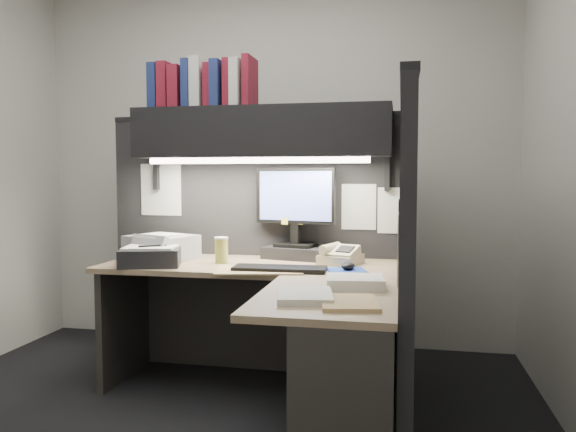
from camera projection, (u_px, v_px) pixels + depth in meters
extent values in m
plane|color=black|center=(202.00, 426.00, 2.78)|extent=(3.50, 3.50, 0.00)
cube|color=silver|center=(270.00, 161.00, 4.16)|extent=(3.50, 0.04, 2.70)
cube|color=black|center=(255.00, 244.00, 3.63)|extent=(1.90, 0.06, 1.60)
cube|color=black|center=(405.00, 267.00, 2.71)|extent=(0.06, 1.50, 1.60)
cube|color=#8F785B|center=(250.00, 266.00, 3.26)|extent=(1.70, 0.68, 0.03)
cube|color=#8F785B|center=(327.00, 298.00, 2.40)|extent=(0.60, 0.85, 0.03)
cube|color=#2B2826|center=(263.00, 316.00, 3.58)|extent=(1.61, 0.02, 0.70)
cube|color=#2B2826|center=(125.00, 321.00, 3.44)|extent=(0.04, 0.61, 0.70)
cube|color=#2B2826|center=(345.00, 404.00, 2.19)|extent=(0.38, 0.40, 0.70)
cube|color=black|center=(262.00, 133.00, 3.39)|extent=(1.55, 0.34, 0.30)
cylinder|color=white|center=(256.00, 160.00, 3.26)|extent=(1.32, 0.04, 0.04)
cube|color=black|center=(295.00, 253.00, 3.47)|extent=(0.41, 0.31, 0.07)
cube|color=black|center=(295.00, 233.00, 3.46)|extent=(0.06, 0.05, 0.12)
cube|color=black|center=(295.00, 196.00, 3.44)|extent=(0.51, 0.15, 0.34)
cube|color=#687DE4|center=(295.00, 196.00, 3.42)|extent=(0.46, 0.11, 0.30)
cube|color=black|center=(280.00, 269.00, 3.01)|extent=(0.50, 0.18, 0.02)
cube|color=navy|center=(347.00, 270.00, 3.02)|extent=(0.25, 0.23, 0.00)
ellipsoid|color=black|center=(348.00, 266.00, 3.03)|extent=(0.09, 0.12, 0.04)
cube|color=#BCB391|center=(341.00, 256.00, 3.25)|extent=(0.27, 0.28, 0.09)
cylinder|color=gold|center=(221.00, 251.00, 3.28)|extent=(0.09, 0.09, 0.14)
cube|color=#9B9EA1|center=(162.00, 247.00, 3.43)|extent=(0.46, 0.42, 0.15)
cube|color=black|center=(151.00, 257.00, 3.19)|extent=(0.40, 0.36, 0.10)
cube|color=tan|center=(260.00, 270.00, 3.02)|extent=(0.52, 0.39, 0.01)
cube|color=white|center=(355.00, 282.00, 2.56)|extent=(0.28, 0.25, 0.05)
cube|color=white|center=(305.00, 296.00, 2.31)|extent=(0.27, 0.31, 0.03)
cube|color=tan|center=(349.00, 303.00, 2.22)|extent=(0.26, 0.31, 0.02)
cube|color=navy|center=(158.00, 88.00, 3.52)|extent=(0.06, 0.22, 0.28)
cube|color=maroon|center=(168.00, 87.00, 3.50)|extent=(0.07, 0.22, 0.29)
cube|color=maroon|center=(179.00, 89.00, 3.47)|extent=(0.07, 0.22, 0.26)
cube|color=navy|center=(190.00, 86.00, 3.46)|extent=(0.05, 0.22, 0.29)
cube|color=silver|center=(200.00, 84.00, 3.46)|extent=(0.06, 0.22, 0.31)
cube|color=maroon|center=(212.00, 87.00, 3.45)|extent=(0.05, 0.22, 0.27)
cube|color=navy|center=(219.00, 85.00, 3.41)|extent=(0.06, 0.22, 0.28)
cube|color=maroon|center=(230.00, 85.00, 3.41)|extent=(0.05, 0.22, 0.29)
cube|color=silver|center=(238.00, 84.00, 3.38)|extent=(0.06, 0.22, 0.28)
cube|color=maroon|center=(250.00, 83.00, 3.39)|extent=(0.05, 0.22, 0.30)
cube|color=white|center=(359.00, 207.00, 3.45)|extent=(0.21, 0.00, 0.28)
cube|color=white|center=(395.00, 211.00, 3.40)|extent=(0.21, 0.00, 0.28)
cube|color=white|center=(161.00, 190.00, 3.70)|extent=(0.28, 0.00, 0.34)
cube|color=black|center=(399.00, 224.00, 2.57)|extent=(0.00, 0.18, 0.22)
cube|color=white|center=(398.00, 248.00, 2.23)|extent=(0.00, 0.21, 0.28)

